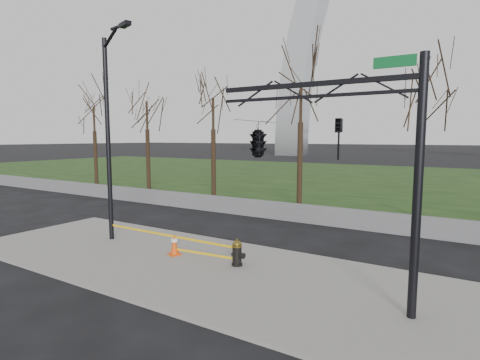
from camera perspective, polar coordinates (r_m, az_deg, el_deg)
The scene contains 10 objects.
ground at distance 12.70m, azimuth -6.76°, elevation -12.90°, with size 500.00×500.00×0.00m, color black.
sidewalk at distance 12.68m, azimuth -6.76°, elevation -12.69°, with size 18.00×6.00×0.10m, color slate.
grass_strip at distance 40.28m, azimuth 20.80°, elevation 0.03°, with size 120.00×40.00×0.06m, color #193212.
guardrail at distance 19.27m, azimuth 8.22°, elevation -4.86°, with size 60.00×0.30×0.90m, color #59595B.
tree_row at distance 24.56m, azimuth 2.12°, elevation 6.16°, with size 36.73×4.00×8.19m.
fire_hydrant at distance 12.33m, azimuth -0.40°, elevation -10.99°, with size 0.54×0.35×0.87m.
traffic_cone at distance 13.62m, azimuth -9.85°, elevation -9.54°, with size 0.50×0.50×0.74m.
street_light at distance 15.69m, azimuth -19.05°, elevation 7.90°, with size 2.31×0.94×8.21m.
traffic_signal_mast at distance 9.98m, azimuth 6.62°, elevation 6.14°, with size 5.10×2.49×6.00m.
caution_tape at distance 13.76m, azimuth -9.46°, elevation -8.95°, with size 6.06×0.27×0.44m.
Camera 1 is at (7.49, -9.36, 4.18)m, focal length 28.31 mm.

